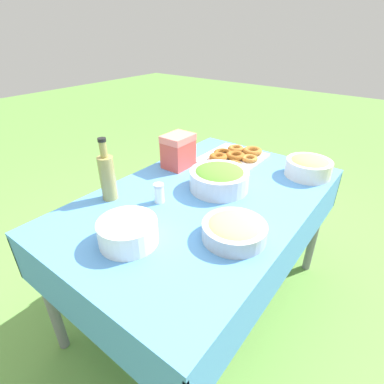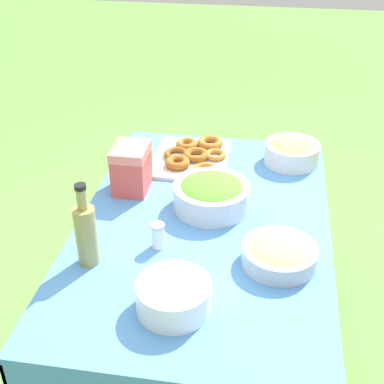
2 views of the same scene
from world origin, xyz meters
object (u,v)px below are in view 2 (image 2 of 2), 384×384
object	(u,v)px
pasta_bowl	(279,253)
donut_platter	(193,156)
salad_bowl	(211,194)
olive_oil_bottle	(86,233)
cooler_box	(131,168)
bread_bowl	(292,151)
plate_stack	(174,296)

from	to	relation	value
pasta_bowl	donut_platter	bearing A→B (deg)	-149.54
salad_bowl	olive_oil_bottle	size ratio (longest dim) A/B	0.98
cooler_box	salad_bowl	bearing A→B (deg)	75.44
bread_bowl	cooler_box	xyz separation A→B (m)	(0.34, -0.65, 0.04)
cooler_box	bread_bowl	bearing A→B (deg)	117.47
plate_stack	bread_bowl	size ratio (longest dim) A/B	0.93
plate_stack	bread_bowl	distance (m)	1.06
salad_bowl	cooler_box	bearing A→B (deg)	-104.56
pasta_bowl	donut_platter	distance (m)	0.79
donut_platter	olive_oil_bottle	world-z (taller)	olive_oil_bottle
bread_bowl	cooler_box	world-z (taller)	cooler_box
pasta_bowl	plate_stack	world-z (taller)	plate_stack
pasta_bowl	cooler_box	distance (m)	0.73
cooler_box	pasta_bowl	bearing A→B (deg)	57.05
pasta_bowl	bread_bowl	xyz separation A→B (m)	(-0.73, 0.04, 0.02)
plate_stack	cooler_box	size ratio (longest dim) A/B	1.18
salad_bowl	olive_oil_bottle	distance (m)	0.54
donut_platter	cooler_box	bearing A→B (deg)	-36.26
bread_bowl	salad_bowl	bearing A→B (deg)	-35.92
salad_bowl	cooler_box	distance (m)	0.35
plate_stack	pasta_bowl	bearing A→B (deg)	130.80
pasta_bowl	bread_bowl	world-z (taller)	bread_bowl
olive_oil_bottle	donut_platter	bearing A→B (deg)	163.19
pasta_bowl	donut_platter	size ratio (longest dim) A/B	0.62
olive_oil_bottle	cooler_box	world-z (taller)	olive_oil_bottle
pasta_bowl	cooler_box	world-z (taller)	cooler_box
salad_bowl	donut_platter	xyz separation A→B (m)	(-0.37, -0.13, -0.04)
salad_bowl	donut_platter	world-z (taller)	salad_bowl
cooler_box	olive_oil_bottle	bearing A→B (deg)	-2.84
olive_oil_bottle	cooler_box	xyz separation A→B (m)	(-0.49, 0.02, -0.02)
pasta_bowl	olive_oil_bottle	bearing A→B (deg)	-81.67
plate_stack	bread_bowl	world-z (taller)	bread_bowl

